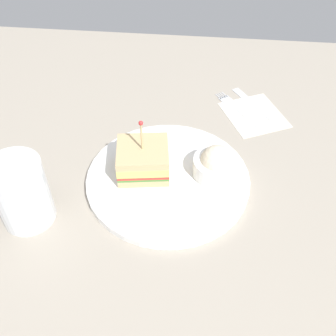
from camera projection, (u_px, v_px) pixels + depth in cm
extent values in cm
cube|color=#9E9384|center=(168.00, 186.00, 65.62)|extent=(99.47, 99.47, 2.00)
cylinder|color=white|center=(168.00, 179.00, 64.51)|extent=(26.21, 26.21, 1.14)
cube|color=tan|center=(144.00, 168.00, 64.62)|extent=(9.02, 8.51, 1.26)
cube|color=#478438|center=(143.00, 164.00, 64.03)|extent=(9.02, 8.51, 0.40)
cube|color=red|center=(143.00, 162.00, 63.71)|extent=(9.02, 8.51, 0.50)
cube|color=#F4D666|center=(143.00, 158.00, 63.01)|extent=(9.02, 8.51, 1.45)
cube|color=tan|center=(143.00, 152.00, 62.05)|extent=(9.02, 8.51, 1.26)
cylinder|color=tan|center=(142.00, 138.00, 60.03)|extent=(0.30, 0.30, 5.65)
sphere|color=red|center=(141.00, 123.00, 58.02)|extent=(0.70, 0.70, 0.70)
cylinder|color=white|center=(216.00, 167.00, 63.55)|extent=(7.46, 7.46, 3.06)
sphere|color=beige|center=(217.00, 161.00, 62.73)|extent=(5.37, 5.37, 5.37)
cylinder|color=#B74C33|center=(24.00, 200.00, 57.42)|extent=(6.83, 6.83, 7.23)
cylinder|color=white|center=(21.00, 193.00, 56.23)|extent=(7.77, 7.77, 10.59)
cube|color=beige|center=(254.00, 115.00, 77.15)|extent=(14.15, 14.70, 0.15)
cube|color=silver|center=(247.00, 117.00, 76.44)|extent=(5.47, 7.21, 0.35)
cube|color=silver|center=(228.00, 101.00, 80.11)|extent=(3.90, 4.21, 0.35)
cube|color=silver|center=(225.00, 94.00, 81.71)|extent=(1.32, 1.72, 0.35)
cube|color=silver|center=(223.00, 95.00, 81.54)|extent=(1.32, 1.72, 0.35)
cube|color=silver|center=(221.00, 96.00, 81.36)|extent=(1.32, 1.72, 0.35)
cube|color=silver|center=(219.00, 97.00, 81.18)|extent=(1.32, 1.72, 0.35)
cube|color=silver|center=(261.00, 111.00, 77.71)|extent=(4.56, 6.30, 0.35)
cube|color=silver|center=(245.00, 97.00, 81.06)|extent=(5.18, 6.63, 0.24)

